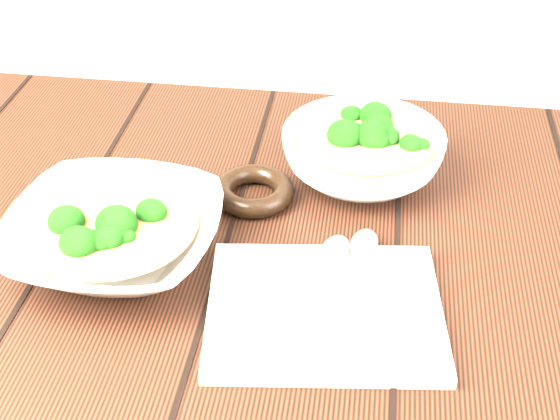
{
  "coord_description": "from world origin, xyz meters",
  "views": [
    {
      "loc": [
        0.14,
        -0.69,
        1.33
      ],
      "look_at": [
        0.04,
        0.02,
        0.8
      ],
      "focal_mm": 50.0,
      "sensor_mm": 36.0,
      "label": 1
    }
  ],
  "objects_px": {
    "soup_bowl_front": "(114,235)",
    "soup_bowl_back": "(363,153)",
    "trivet": "(253,191)",
    "napkin": "(325,310)",
    "table": "(244,326)"
  },
  "relations": [
    {
      "from": "trivet",
      "to": "napkin",
      "type": "distance_m",
      "value": 0.22
    },
    {
      "from": "soup_bowl_front",
      "to": "soup_bowl_back",
      "type": "distance_m",
      "value": 0.34
    },
    {
      "from": "soup_bowl_front",
      "to": "table",
      "type": "bearing_deg",
      "value": 11.26
    },
    {
      "from": "soup_bowl_back",
      "to": "soup_bowl_front",
      "type": "bearing_deg",
      "value": -142.68
    },
    {
      "from": "table",
      "to": "napkin",
      "type": "bearing_deg",
      "value": -40.39
    },
    {
      "from": "trivet",
      "to": "napkin",
      "type": "bearing_deg",
      "value": -61.12
    },
    {
      "from": "table",
      "to": "soup_bowl_back",
      "type": "height_order",
      "value": "soup_bowl_back"
    },
    {
      "from": "soup_bowl_back",
      "to": "napkin",
      "type": "height_order",
      "value": "soup_bowl_back"
    },
    {
      "from": "soup_bowl_front",
      "to": "soup_bowl_back",
      "type": "bearing_deg",
      "value": 37.32
    },
    {
      "from": "table",
      "to": "soup_bowl_front",
      "type": "height_order",
      "value": "soup_bowl_front"
    },
    {
      "from": "table",
      "to": "trivet",
      "type": "bearing_deg",
      "value": 91.66
    },
    {
      "from": "trivet",
      "to": "napkin",
      "type": "height_order",
      "value": "trivet"
    },
    {
      "from": "table",
      "to": "trivet",
      "type": "xyz_separation_m",
      "value": [
        -0.0,
        0.11,
        0.13
      ]
    },
    {
      "from": "soup_bowl_front",
      "to": "soup_bowl_back",
      "type": "relative_size",
      "value": 0.91
    },
    {
      "from": "napkin",
      "to": "trivet",
      "type": "bearing_deg",
      "value": 112.14
    }
  ]
}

